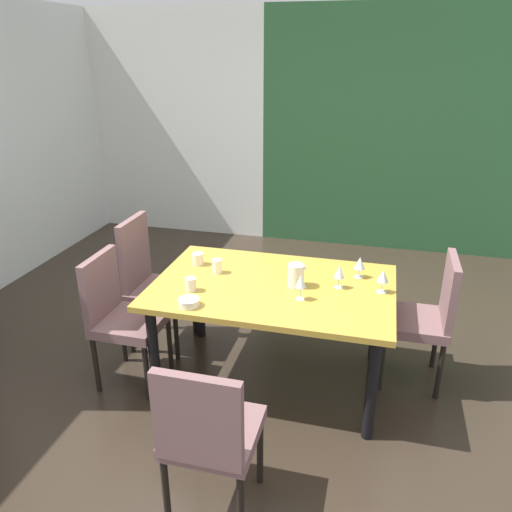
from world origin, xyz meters
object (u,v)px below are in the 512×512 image
object	(u,v)px
wine_glass_corner	(383,277)
serving_bowl_north	(189,302)
wine_glass_near_window	(301,282)
cup_near_shelf	(198,259)
wine_glass_south	(339,272)
cup_left	(217,266)
chair_left_near	(119,312)
chair_left_far	(150,278)
cup_center	(191,284)
dining_table	(273,296)
chair_head_near	(208,432)
pitcher_west	(296,275)
wine_glass_front	(360,263)
chair_right_far	(427,313)

from	to	relation	value
wine_glass_corner	serving_bowl_north	bearing A→B (deg)	-156.87
wine_glass_near_window	cup_near_shelf	bearing A→B (deg)	156.56
wine_glass_near_window	serving_bowl_north	size ratio (longest dim) A/B	1.29
wine_glass_south	cup_left	xyz separation A→B (m)	(-0.85, 0.03, -0.06)
chair_left_near	chair_left_far	distance (m)	0.51
cup_center	dining_table	bearing A→B (deg)	24.25
chair_left_far	chair_head_near	xyz separation A→B (m)	(0.99, -1.45, -0.04)
cup_near_shelf	pitcher_west	bearing A→B (deg)	-12.91
chair_head_near	wine_glass_near_window	distance (m)	1.12
chair_left_far	wine_glass_front	distance (m)	1.61
cup_center	chair_left_far	bearing A→B (deg)	138.42
cup_near_shelf	pitcher_west	distance (m)	0.78
chair_head_near	serving_bowl_north	distance (m)	0.90
wine_glass_near_window	serving_bowl_north	distance (m)	0.70
chair_right_far	wine_glass_south	world-z (taller)	chair_right_far
wine_glass_corner	wine_glass_near_window	size ratio (longest dim) A/B	0.92
wine_glass_corner	cup_center	bearing A→B (deg)	-166.52
cup_near_shelf	wine_glass_front	bearing A→B (deg)	3.53
wine_glass_near_window	cup_near_shelf	xyz separation A→B (m)	(-0.82, 0.35, -0.08)
dining_table	chair_head_near	distance (m)	1.21
wine_glass_corner	wine_glass_front	size ratio (longest dim) A/B	1.05
wine_glass_corner	serving_bowl_north	xyz separation A→B (m)	(-1.14, -0.49, -0.09)
cup_center	wine_glass_corner	bearing A→B (deg)	13.48
wine_glass_corner	cup_near_shelf	distance (m)	1.32
chair_right_far	wine_glass_corner	world-z (taller)	chair_right_far
chair_left_near	cup_left	distance (m)	0.74
chair_right_far	cup_center	world-z (taller)	chair_right_far
chair_left_near	serving_bowl_north	world-z (taller)	chair_left_near
chair_left_far	wine_glass_corner	distance (m)	1.78
cup_near_shelf	pitcher_west	xyz separation A→B (m)	(0.76, -0.17, 0.03)
wine_glass_near_window	cup_center	size ratio (longest dim) A/B	1.86
wine_glass_near_window	cup_left	xyz separation A→B (m)	(-0.64, 0.25, -0.07)
dining_table	cup_left	bearing A→B (deg)	168.29
wine_glass_corner	cup_left	size ratio (longest dim) A/B	1.57
cup_center	wine_glass_south	bearing A→B (deg)	17.03
chair_left_near	serving_bowl_north	distance (m)	0.66
wine_glass_near_window	pitcher_west	xyz separation A→B (m)	(-0.06, 0.18, -0.04)
chair_left_far	wine_glass_corner	size ratio (longest dim) A/B	6.68
wine_glass_front	cup_left	distance (m)	0.99
chair_left_near	wine_glass_front	xyz separation A→B (m)	(1.58, 0.51, 0.32)
chair_left_far	pitcher_west	xyz separation A→B (m)	(1.19, -0.24, 0.27)
chair_left_far	cup_center	xyz separation A→B (m)	(0.54, -0.48, 0.23)
dining_table	chair_left_near	bearing A→B (deg)	-166.22
wine_glass_near_window	serving_bowl_north	world-z (taller)	wine_glass_near_window
chair_right_far	cup_left	xyz separation A→B (m)	(-1.45, -0.16, 0.27)
chair_left_far	cup_left	bearing A→B (deg)	75.00
dining_table	wine_glass_corner	xyz separation A→B (m)	(0.71, 0.06, 0.20)
dining_table	wine_glass_south	size ratio (longest dim) A/B	9.90
dining_table	wine_glass_south	xyz separation A→B (m)	(0.43, 0.06, 0.20)
chair_left_far	wine_glass_near_window	world-z (taller)	chair_left_far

